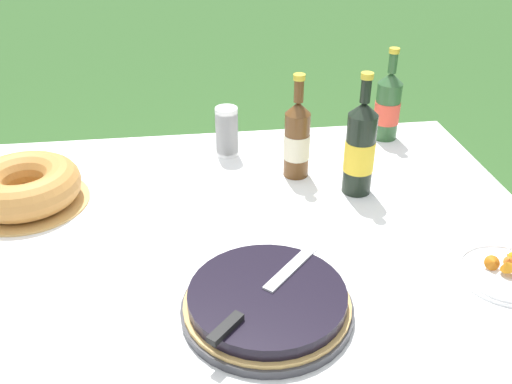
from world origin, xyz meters
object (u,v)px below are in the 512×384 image
object	(u,v)px
cider_bottle_amber	(297,139)
snack_plate_left	(507,272)
berry_tart	(267,302)
bundt_cake	(25,186)
serving_knife	(259,297)
juice_bottle_red	(360,149)
cider_bottle_green	(388,106)
cup_stack	(227,132)

from	to	relation	value
cider_bottle_amber	snack_plate_left	bearing A→B (deg)	-54.45
berry_tart	bundt_cake	bearing A→B (deg)	138.61
serving_knife	snack_plate_left	world-z (taller)	serving_knife
bundt_cake	serving_knife	bearing A→B (deg)	-43.50
serving_knife	juice_bottle_red	xyz separation A→B (m)	(0.35, 0.50, 0.07)
serving_knife	berry_tart	bearing A→B (deg)	-0.00
berry_tart	cider_bottle_green	bearing A→B (deg)	57.13
serving_knife	juice_bottle_red	bearing A→B (deg)	7.49
bundt_cake	cup_stack	world-z (taller)	cup_stack
berry_tart	serving_knife	bearing A→B (deg)	-132.68
cup_stack	juice_bottle_red	world-z (taller)	juice_bottle_red
serving_knife	cup_stack	size ratio (longest dim) A/B	1.79
bundt_cake	cider_bottle_green	world-z (taller)	cider_bottle_green
cup_stack	juice_bottle_red	distance (m)	0.45
bundt_cake	juice_bottle_red	bearing A→B (deg)	-3.22
cider_bottle_green	cider_bottle_amber	world-z (taller)	cider_bottle_amber
berry_tart	serving_knife	xyz separation A→B (m)	(-0.02, -0.02, 0.04)
snack_plate_left	cup_stack	bearing A→B (deg)	129.55
berry_tart	cup_stack	bearing A→B (deg)	91.42
berry_tart	cider_bottle_amber	bearing A→B (deg)	73.54
bundt_cake	cider_bottle_amber	distance (m)	0.78
snack_plate_left	cider_bottle_green	bearing A→B (deg)	92.73
serving_knife	cider_bottle_amber	world-z (taller)	cider_bottle_amber
bundt_cake	snack_plate_left	distance (m)	1.26
serving_knife	bundt_cake	bearing A→B (deg)	89.17
berry_tart	bundt_cake	distance (m)	0.80
cider_bottle_green	snack_plate_left	bearing A→B (deg)	-87.27
cup_stack	berry_tart	bearing A→B (deg)	-88.58
cup_stack	bundt_cake	bearing A→B (deg)	-158.39
bundt_cake	juice_bottle_red	world-z (taller)	juice_bottle_red
cider_bottle_amber	snack_plate_left	world-z (taller)	cider_bottle_amber
berry_tart	serving_knife	world-z (taller)	serving_knife
cup_stack	cider_bottle_amber	world-z (taller)	cider_bottle_amber
cider_bottle_amber	snack_plate_left	size ratio (longest dim) A/B	1.42
juice_bottle_red	snack_plate_left	size ratio (longest dim) A/B	1.59
cider_bottle_green	juice_bottle_red	world-z (taller)	juice_bottle_red
berry_tart	bundt_cake	xyz separation A→B (m)	(-0.60, 0.53, 0.03)
bundt_cake	cup_stack	xyz separation A→B (m)	(0.58, 0.23, 0.03)
snack_plate_left	juice_bottle_red	bearing A→B (deg)	118.94
berry_tart	juice_bottle_red	xyz separation A→B (m)	(0.33, 0.47, 0.11)
serving_knife	bundt_cake	size ratio (longest dim) A/B	0.87
cup_stack	snack_plate_left	size ratio (longest dim) A/B	0.73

